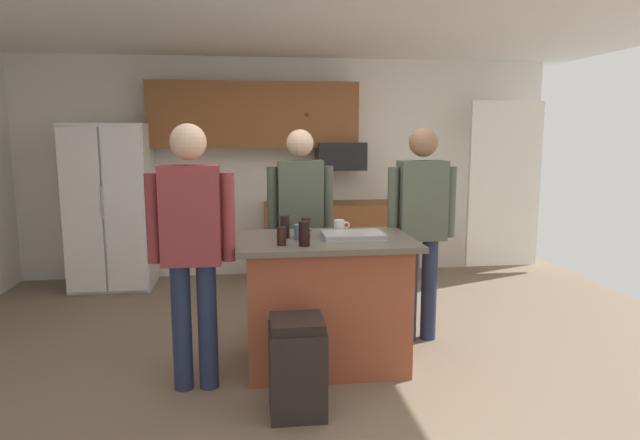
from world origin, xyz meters
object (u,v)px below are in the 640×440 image
object	(u,v)px
trash_bin	(297,366)
refrigerator	(111,207)
glass_pilsner	(285,227)
serving_tray	(353,235)
glass_short_whisky	(306,227)
mug_ceramic_white	(301,232)
person_guest_right	(192,238)
person_host_foreground	(421,219)
microwave_over_range	(341,156)
mug_blue_stoneware	(340,226)
kitchen_island	(325,301)
glass_stout_tall	(304,234)
tumbler_amber	(281,236)
person_guest_by_door	(300,215)

from	to	relation	value
trash_bin	refrigerator	bearing A→B (deg)	119.79
glass_pilsner	serving_tray	xyz separation A→B (m)	(0.49, -0.08, -0.06)
glass_short_whisky	serving_tray	world-z (taller)	glass_short_whisky
glass_pilsner	mug_ceramic_white	size ratio (longest dim) A/B	1.24
person_guest_right	mug_ceramic_white	bearing A→B (deg)	1.77
person_host_foreground	serving_tray	bearing A→B (deg)	8.21
mug_ceramic_white	person_host_foreground	bearing A→B (deg)	22.86
microwave_over_range	serving_tray	bearing A→B (deg)	-97.39
glass_short_whisky	serving_tray	size ratio (longest dim) A/B	0.32
glass_short_whisky	mug_blue_stoneware	xyz separation A→B (m)	(0.28, 0.15, -0.02)
serving_tray	trash_bin	size ratio (longest dim) A/B	0.72
mug_ceramic_white	serving_tray	world-z (taller)	mug_ceramic_white
microwave_over_range	kitchen_island	distance (m)	2.77
serving_tray	mug_blue_stoneware	bearing A→B (deg)	102.50
glass_short_whisky	glass_stout_tall	size ratio (longest dim) A/B	0.83
glass_short_whisky	glass_stout_tall	distance (m)	0.34
person_host_foreground	glass_short_whisky	bearing A→B (deg)	-6.79
glass_short_whisky	trash_bin	size ratio (longest dim) A/B	0.23
glass_short_whisky	tumbler_amber	world-z (taller)	glass_short_whisky
glass_short_whisky	tumbler_amber	bearing A→B (deg)	-124.32
microwave_over_range	kitchen_island	bearing A→B (deg)	-101.82
glass_pilsner	tumbler_amber	size ratio (longest dim) A/B	1.29
mug_blue_stoneware	glass_stout_tall	distance (m)	0.58
person_guest_right	glass_short_whisky	xyz separation A→B (m)	(0.79, 0.35, -0.00)
serving_tray	trash_bin	bearing A→B (deg)	-124.53
person_guest_right	glass_stout_tall	world-z (taller)	person_guest_right
person_host_foreground	mug_blue_stoneware	xyz separation A→B (m)	(-0.71, -0.18, -0.01)
kitchen_island	tumbler_amber	world-z (taller)	tumbler_amber
glass_pilsner	mug_blue_stoneware	world-z (taller)	glass_pilsner
serving_tray	person_guest_right	bearing A→B (deg)	-167.29
kitchen_island	mug_ceramic_white	xyz separation A→B (m)	(-0.18, -0.03, 0.53)
person_guest_right	mug_ceramic_white	world-z (taller)	person_guest_right
mug_blue_stoneware	refrigerator	bearing A→B (deg)	135.14
person_guest_by_door	serving_tray	world-z (taller)	person_guest_by_door
kitchen_island	glass_stout_tall	distance (m)	0.64
refrigerator	serving_tray	distance (m)	3.34
mug_ceramic_white	tumbler_amber	world-z (taller)	tumbler_amber
person_guest_right	serving_tray	distance (m)	1.15
trash_bin	serving_tray	bearing A→B (deg)	55.47
mug_ceramic_white	glass_short_whisky	size ratio (longest dim) A/B	0.93
kitchen_island	glass_stout_tall	xyz separation A→B (m)	(-0.18, -0.26, 0.56)
kitchen_island	person_guest_right	size ratio (longest dim) A/B	0.72
tumbler_amber	trash_bin	xyz separation A→B (m)	(0.06, -0.50, -0.72)
person_guest_right	serving_tray	bearing A→B (deg)	-4.27
person_host_foreground	serving_tray	distance (m)	0.78
glass_stout_tall	glass_pilsner	bearing A→B (deg)	109.35
serving_tray	person_guest_by_door	bearing A→B (deg)	110.88
glass_pilsner	glass_stout_tall	world-z (taller)	glass_stout_tall
glass_pilsner	trash_bin	world-z (taller)	glass_pilsner
glass_pilsner	mug_blue_stoneware	distance (m)	0.47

